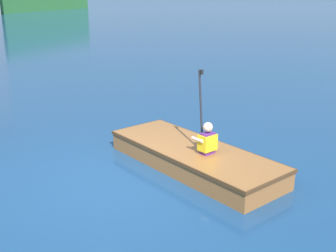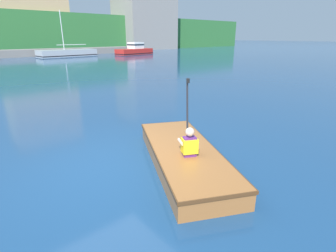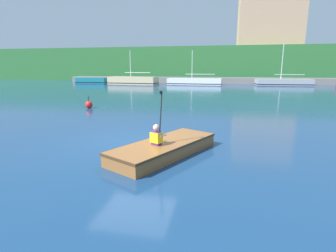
% 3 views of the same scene
% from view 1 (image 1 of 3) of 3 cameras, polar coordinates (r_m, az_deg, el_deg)
% --- Properties ---
extents(ground_plane, '(300.00, 300.00, 0.00)m').
position_cam_1_polar(ground_plane, '(7.07, -7.07, -7.94)').
color(ground_plane, navy).
extents(rowboat_foreground, '(2.71, 3.68, 0.37)m').
position_cam_1_polar(rowboat_foreground, '(7.66, 3.21, -3.98)').
color(rowboat_foreground, '#935B2D').
rests_on(rowboat_foreground, ground).
extents(person_paddler, '(0.44, 0.44, 1.44)m').
position_cam_1_polar(person_paddler, '(7.25, 5.31, -1.73)').
color(person_paddler, '#592672').
rests_on(person_paddler, rowboat_foreground).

